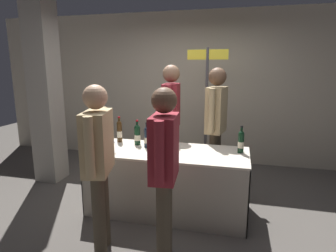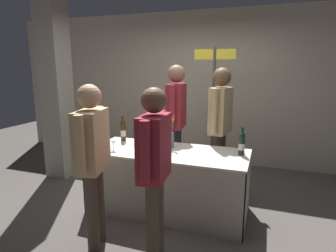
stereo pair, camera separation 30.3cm
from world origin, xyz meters
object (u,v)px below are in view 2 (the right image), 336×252
at_px(wine_glass_near_vendor, 149,146).
at_px(wine_glass_mid, 113,143).
at_px(concrete_pillar, 56,85).
at_px(featured_wine_bottle, 152,134).
at_px(display_bottle_0, 123,130).
at_px(tasting_table, 168,169).
at_px(flower_vase, 171,138).
at_px(booth_signpost, 213,100).
at_px(taster_foreground_right, 92,153).
at_px(vendor_presenter, 176,114).

distance_m(wine_glass_near_vendor, wine_glass_mid, 0.47).
distance_m(concrete_pillar, wine_glass_mid, 1.71).
xyz_separation_m(featured_wine_bottle, display_bottle_0, (-0.42, 0.01, 0.02)).
relative_size(tasting_table, flower_vase, 4.60).
height_order(wine_glass_near_vendor, booth_signpost, booth_signpost).
distance_m(flower_vase, booth_signpost, 1.12).
xyz_separation_m(tasting_table, flower_vase, (-0.02, 0.14, 0.35)).
bearing_deg(display_bottle_0, wine_glass_mid, -76.91).
bearing_deg(tasting_table, flower_vase, 96.65).
relative_size(display_bottle_0, wine_glass_near_vendor, 2.23).
bearing_deg(display_bottle_0, flower_vase, -7.40).
relative_size(concrete_pillar, tasting_table, 1.56).
distance_m(display_bottle_0, taster_foreground_right, 1.17).
xyz_separation_m(tasting_table, booth_signpost, (0.31, 1.15, 0.71)).
height_order(wine_glass_near_vendor, taster_foreground_right, taster_foreground_right).
relative_size(wine_glass_mid, booth_signpost, 0.06).
xyz_separation_m(flower_vase, vendor_presenter, (-0.13, 0.62, 0.19)).
distance_m(wine_glass_near_vendor, vendor_presenter, 1.01).
height_order(wine_glass_near_vendor, wine_glass_mid, wine_glass_near_vendor).
relative_size(wine_glass_near_vendor, flower_vase, 0.38).
bearing_deg(vendor_presenter, wine_glass_near_vendor, -5.34).
height_order(concrete_pillar, flower_vase, concrete_pillar).
bearing_deg(wine_glass_mid, concrete_pillar, 152.36).
bearing_deg(concrete_pillar, wine_glass_mid, -27.64).
xyz_separation_m(wine_glass_mid, vendor_presenter, (0.47, 0.97, 0.22)).
distance_m(vendor_presenter, booth_signpost, 0.62).
bearing_deg(wine_glass_mid, vendor_presenter, 63.97).
bearing_deg(vendor_presenter, concrete_pillar, -88.52).
relative_size(wine_glass_mid, flower_vase, 0.31).
bearing_deg(featured_wine_bottle, vendor_presenter, 73.83).
height_order(concrete_pillar, tasting_table, concrete_pillar).
distance_m(tasting_table, flower_vase, 0.37).
bearing_deg(featured_wine_bottle, booth_signpost, 56.72).
xyz_separation_m(concrete_pillar, wine_glass_near_vendor, (1.88, -0.77, -0.60)).
bearing_deg(booth_signpost, flower_vase, -107.83).
relative_size(featured_wine_bottle, wine_glass_near_vendor, 1.93).
bearing_deg(display_bottle_0, taster_foreground_right, -75.67).
bearing_deg(featured_wine_bottle, concrete_pillar, 169.81).
bearing_deg(flower_vase, vendor_presenter, 101.66).
xyz_separation_m(tasting_table, vendor_presenter, (-0.14, 0.76, 0.54)).
bearing_deg(vendor_presenter, tasting_table, 5.34).
xyz_separation_m(wine_glass_near_vendor, booth_signpost, (0.45, 1.38, 0.37)).
xyz_separation_m(tasting_table, display_bottle_0, (-0.72, 0.23, 0.37)).
xyz_separation_m(taster_foreground_right, booth_signpost, (0.74, 2.05, 0.29)).
bearing_deg(wine_glass_mid, wine_glass_near_vendor, -3.35).
bearing_deg(booth_signpost, wine_glass_near_vendor, -108.11).
bearing_deg(vendor_presenter, wine_glass_mid, -31.43).
relative_size(tasting_table, taster_foreground_right, 1.18).
relative_size(concrete_pillar, flower_vase, 7.18).
bearing_deg(booth_signpost, wine_glass_mid, -124.29).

